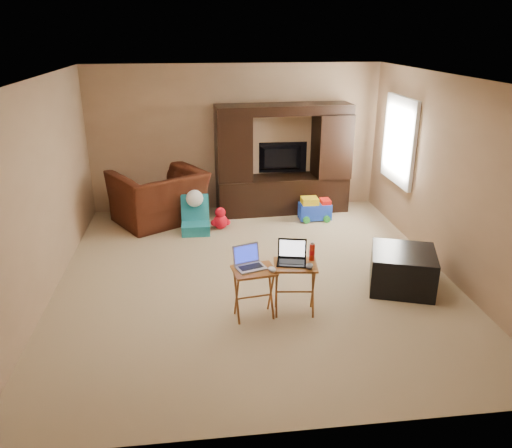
{
  "coord_description": "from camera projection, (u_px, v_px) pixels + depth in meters",
  "views": [
    {
      "loc": [
        -0.69,
        -5.82,
        3.01
      ],
      "look_at": [
        0.0,
        -0.2,
        0.8
      ],
      "focal_mm": 35.0,
      "sensor_mm": 36.0,
      "label": 1
    }
  ],
  "objects": [
    {
      "name": "ottoman",
      "position": [
        402.0,
        270.0,
        6.16
      ],
      "size": [
        0.96,
        0.96,
        0.49
      ],
      "primitive_type": "cube",
      "rotation": [
        0.0,
        0.0,
        -0.34
      ],
      "color": "black",
      "rests_on": "floor"
    },
    {
      "name": "tray_table_right",
      "position": [
        295.0,
        288.0,
        5.58
      ],
      "size": [
        0.51,
        0.43,
        0.61
      ],
      "primitive_type": "cube",
      "rotation": [
        0.0,
        0.0,
        -0.12
      ],
      "color": "brown",
      "rests_on": "floor"
    },
    {
      "name": "mouse_left",
      "position": [
        272.0,
        269.0,
        5.34
      ],
      "size": [
        0.11,
        0.14,
        0.05
      ],
      "primitive_type": "ellipsoid",
      "rotation": [
        0.0,
        0.0,
        0.28
      ],
      "color": "silver",
      "rests_on": "tray_table_left"
    },
    {
      "name": "wall_right",
      "position": [
        448.0,
        177.0,
        6.38
      ],
      "size": [
        0.0,
        5.5,
        5.5
      ],
      "primitive_type": "plane",
      "rotation": [
        1.57,
        0.0,
        -1.57
      ],
      "color": "tan",
      "rests_on": "ground"
    },
    {
      "name": "water_bottle",
      "position": [
        312.0,
        252.0,
        5.53
      ],
      "size": [
        0.06,
        0.06,
        0.19
      ],
      "primitive_type": "cylinder",
      "color": "red",
      "rests_on": "tray_table_right"
    },
    {
      "name": "child_rocker",
      "position": [
        195.0,
        215.0,
        7.83
      ],
      "size": [
        0.45,
        0.51,
        0.59
      ],
      "primitive_type": null,
      "rotation": [
        0.0,
        0.0,
        -0.01
      ],
      "color": "teal",
      "rests_on": "floor"
    },
    {
      "name": "entertainment_center",
      "position": [
        283.0,
        159.0,
        8.55
      ],
      "size": [
        2.31,
        0.7,
        1.86
      ],
      "primitive_type": "cube",
      "rotation": [
        0.0,
        0.0,
        0.06
      ],
      "color": "black",
      "rests_on": "floor"
    },
    {
      "name": "plush_toy",
      "position": [
        220.0,
        218.0,
        8.02
      ],
      "size": [
        0.33,
        0.27,
        0.36
      ],
      "primitive_type": null,
      "color": "red",
      "rests_on": "floor"
    },
    {
      "name": "push_toy",
      "position": [
        315.0,
        208.0,
        8.39
      ],
      "size": [
        0.54,
        0.39,
        0.4
      ],
      "primitive_type": null,
      "rotation": [
        0.0,
        0.0,
        0.01
      ],
      "color": "blue",
      "rests_on": "floor"
    },
    {
      "name": "wall_front",
      "position": [
        299.0,
        294.0,
        3.55
      ],
      "size": [
        5.0,
        0.0,
        5.0
      ],
      "primitive_type": "plane",
      "rotation": [
        -1.57,
        0.0,
        0.0
      ],
      "color": "tan",
      "rests_on": "ground"
    },
    {
      "name": "recliner",
      "position": [
        159.0,
        197.0,
        8.21
      ],
      "size": [
        1.76,
        1.7,
        0.87
      ],
      "primitive_type": "imported",
      "rotation": [
        0.0,
        0.0,
        3.69
      ],
      "color": "#431A0E",
      "rests_on": "floor"
    },
    {
      "name": "wall_back",
      "position": [
        235.0,
        138.0,
        8.64
      ],
      "size": [
        5.0,
        0.0,
        5.0
      ],
      "primitive_type": "plane",
      "rotation": [
        1.57,
        0.0,
        0.0
      ],
      "color": "tan",
      "rests_on": "ground"
    },
    {
      "name": "tray_table_left",
      "position": [
        254.0,
        293.0,
        5.5
      ],
      "size": [
        0.5,
        0.42,
        0.59
      ],
      "primitive_type": "cube",
      "rotation": [
        0.0,
        0.0,
        0.15
      ],
      "color": "#A06026",
      "rests_on": "floor"
    },
    {
      "name": "ceiling",
      "position": [
        254.0,
        78.0,
        5.64
      ],
      "size": [
        5.5,
        5.5,
        0.0
      ],
      "primitive_type": "plane",
      "rotation": [
        3.14,
        0.0,
        0.0
      ],
      "color": "silver",
      "rests_on": "ground"
    },
    {
      "name": "window_pane",
      "position": [
        400.0,
        141.0,
        7.76
      ],
      "size": [
        0.0,
        1.2,
        1.2
      ],
      "primitive_type": "plane",
      "rotation": [
        1.57,
        0.0,
        -1.57
      ],
      "color": "white",
      "rests_on": "ground"
    },
    {
      "name": "mouse_right",
      "position": [
        310.0,
        266.0,
        5.37
      ],
      "size": [
        0.11,
        0.14,
        0.05
      ],
      "primitive_type": "ellipsoid",
      "rotation": [
        0.0,
        0.0,
        -0.29
      ],
      "color": "#3C3C41",
      "rests_on": "tray_table_right"
    },
    {
      "name": "television",
      "position": [
        281.0,
        159.0,
        8.77
      ],
      "size": [
        0.95,
        0.17,
        0.54
      ],
      "primitive_type": "imported",
      "rotation": [
        0.0,
        0.0,
        3.09
      ],
      "color": "black",
      "rests_on": "entertainment_center"
    },
    {
      "name": "window_frame",
      "position": [
        399.0,
        141.0,
        7.75
      ],
      "size": [
        0.06,
        1.14,
        1.34
      ],
      "primitive_type": "cube",
      "color": "white",
      "rests_on": "ground"
    },
    {
      "name": "laptop_left",
      "position": [
        251.0,
        258.0,
        5.37
      ],
      "size": [
        0.37,
        0.34,
        0.24
      ],
      "primitive_type": "cube",
      "rotation": [
        0.0,
        0.0,
        0.32
      ],
      "color": "#ADACB1",
      "rests_on": "tray_table_left"
    },
    {
      "name": "laptop_right",
      "position": [
        292.0,
        253.0,
        5.44
      ],
      "size": [
        0.37,
        0.33,
        0.24
      ],
      "primitive_type": "cube",
      "rotation": [
        0.0,
        0.0,
        -0.22
      ],
      "color": "black",
      "rests_on": "tray_table_right"
    },
    {
      "name": "wall_left",
      "position": [
        41.0,
        191.0,
        5.81
      ],
      "size": [
        0.0,
        5.5,
        5.5
      ],
      "primitive_type": "plane",
      "rotation": [
        1.57,
        0.0,
        1.57
      ],
      "color": "tan",
      "rests_on": "ground"
    },
    {
      "name": "floor",
      "position": [
        254.0,
        275.0,
        6.55
      ],
      "size": [
        5.5,
        5.5,
        0.0
      ],
      "primitive_type": "plane",
      "color": "#CBB18C",
      "rests_on": "ground"
    }
  ]
}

